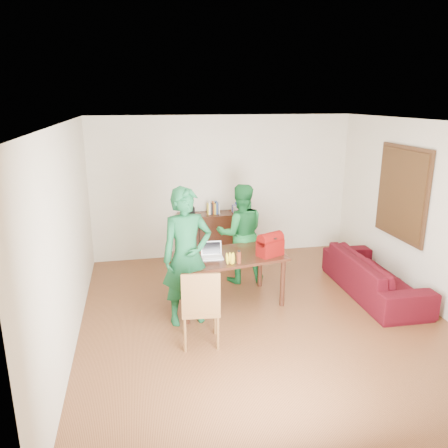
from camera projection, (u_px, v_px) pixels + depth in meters
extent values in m
cube|color=#492512|center=(262.00, 321.00, 6.18)|extent=(5.00, 5.50, 0.10)
cube|color=white|center=(268.00, 118.00, 5.41)|extent=(5.00, 5.50, 0.10)
cube|color=beige|center=(223.00, 187.00, 8.43)|extent=(5.00, 0.10, 2.70)
cube|color=beige|center=(377.00, 333.00, 3.16)|extent=(5.00, 0.10, 2.70)
cube|color=beige|center=(63.00, 238.00, 5.30)|extent=(0.10, 5.50, 2.70)
cube|color=beige|center=(435.00, 216.00, 6.29)|extent=(0.10, 5.50, 2.70)
cube|color=#3F2614|center=(402.00, 193.00, 6.88)|extent=(0.04, 1.28, 1.48)
cube|color=#4F3217|center=(400.00, 193.00, 6.87)|extent=(0.01, 1.18, 1.36)
cube|color=black|center=(216.00, 236.00, 8.37)|extent=(1.40, 0.45, 0.90)
cube|color=black|center=(189.00, 211.00, 8.12)|extent=(0.20, 0.14, 0.14)
cube|color=#ADABB4|center=(239.00, 209.00, 8.31)|extent=(0.24, 0.22, 0.14)
ellipsoid|color=#172599|center=(239.00, 203.00, 8.28)|extent=(0.14, 0.14, 0.07)
cube|color=black|center=(227.00, 257.00, 6.42)|extent=(1.77, 1.18, 0.04)
cylinder|color=black|center=(187.00, 299.00, 5.93)|extent=(0.07, 0.07, 0.73)
cylinder|color=black|center=(283.00, 283.00, 6.44)|extent=(0.07, 0.07, 0.73)
cylinder|color=black|center=(172.00, 278.00, 6.61)|extent=(0.07, 0.07, 0.73)
cylinder|color=black|center=(260.00, 265.00, 7.12)|extent=(0.07, 0.07, 0.73)
cube|color=brown|center=(200.00, 308.00, 5.42)|extent=(0.50, 0.48, 0.05)
cube|color=brown|center=(201.00, 294.00, 5.15)|extent=(0.46, 0.08, 0.53)
imported|color=#12522C|center=(187.00, 257.00, 5.83)|extent=(0.76, 0.56, 1.90)
imported|color=#166329|center=(241.00, 234.00, 7.23)|extent=(0.85, 0.69, 1.66)
cube|color=white|center=(212.00, 258.00, 6.30)|extent=(0.31, 0.22, 0.02)
cube|color=black|center=(212.00, 251.00, 6.27)|extent=(0.30, 0.09, 0.19)
cylinder|color=#5E2515|center=(239.00, 257.00, 6.09)|extent=(0.07, 0.07, 0.19)
cube|color=#680A06|center=(270.00, 246.00, 6.38)|extent=(0.43, 0.35, 0.27)
imported|color=#3C0714|center=(374.00, 275.00, 6.87)|extent=(0.89, 2.15, 0.62)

